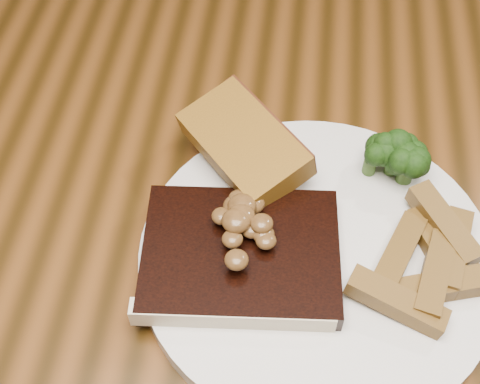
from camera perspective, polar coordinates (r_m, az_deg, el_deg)
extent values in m
cube|color=#542F10|center=(0.59, 1.81, -2.24)|extent=(1.60, 0.90, 0.04)
cylinder|color=black|center=(1.61, 5.95, 14.35)|extent=(0.04, 0.04, 0.43)
cylinder|color=black|center=(1.57, -6.96, 12.94)|extent=(0.04, 0.04, 0.43)
cylinder|color=black|center=(1.37, 9.42, 5.14)|extent=(0.04, 0.04, 0.43)
cylinder|color=black|center=(1.32, -5.44, 3.23)|extent=(0.04, 0.04, 0.43)
cylinder|color=silver|center=(0.54, 6.54, -5.66)|extent=(0.29, 0.29, 0.01)
cube|color=black|center=(0.51, 0.07, -5.44)|extent=(0.16, 0.13, 0.02)
cube|color=beige|center=(0.49, -0.62, -10.64)|extent=(0.15, 0.03, 0.02)
cube|color=#885B18|center=(0.57, 0.34, 2.80)|extent=(0.12, 0.12, 0.02)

